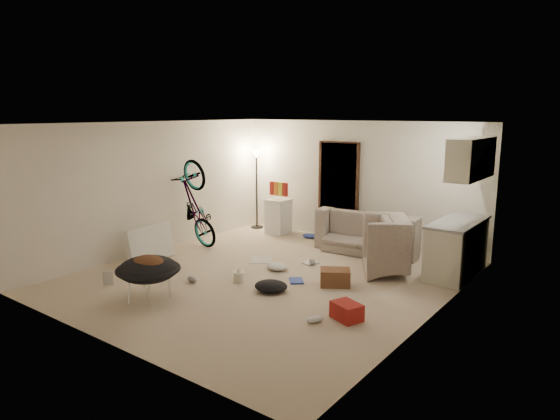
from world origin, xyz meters
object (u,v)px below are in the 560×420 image
Objects in this scene: bicycle at (196,224)px; juicer at (239,276)px; drink_case_b at (347,311)px; armchair at (407,253)px; floor_lamp at (257,172)px; drink_case_a at (335,277)px; kitchen_counter at (457,249)px; tv_box at (150,243)px; mini_fridge at (278,216)px; sofa at (370,236)px; saucer_chair at (149,275)px.

juicer is (2.09, -1.07, -0.38)m from bicycle.
armchair is at bearing 115.10° from drink_case_b.
armchair reaches higher than juicer.
drink_case_a is (3.50, -2.32, -1.18)m from floor_lamp.
armchair is (-0.69, -0.42, -0.09)m from kitchen_counter.
bicycle is 1.86× the size of tv_box.
mini_fridge reaches higher than drink_case_a.
kitchen_counter reaches higher than drink_case_b.
mini_fridge is at bearing 76.96° from tv_box.
sofa is at bearing 69.99° from drink_case_a.
bicycle reaches higher than drink_case_a.
tv_box reaches higher than drink_case_b.
mini_fridge is 4.49m from saucer_chair.
floor_lamp is at bearing 172.34° from kitchen_counter.
kitchen_counter is 3.87× the size of drink_case_b.
kitchen_counter is 1.38× the size of armchair.
sofa is at bearing -2.16° from mini_fridge.
saucer_chair is at bearing -162.58° from drink_case_a.
bicycle is (-4.04, -0.98, 0.12)m from armchair.
drink_case_a is at bearing 49.99° from saucer_chair.
kitchen_counter is 1.54× the size of tv_box.
kitchen_counter is 0.83× the size of bicycle.
mini_fridge is at bearing 42.85° from armchair.
kitchen_counter is at bearing 162.25° from sofa.
mini_fridge is (-3.43, 0.97, 0.03)m from armchair.
armchair is at bearing 138.37° from sofa.
floor_lamp is 1.85× the size of tv_box.
saucer_chair is at bearing -135.12° from drink_case_b.
bicycle is 4.68× the size of drink_case_b.
tv_box is (0.10, -3.18, -0.98)m from floor_lamp.
armchair is at bearing 46.28° from juicer.
floor_lamp is 1.98× the size of saucer_chair.
sofa is 4.18m from tv_box.
drink_case_a is at bearing 98.80° from sofa.
floor_lamp is 4.67× the size of drink_case_b.
tv_box is (-4.73, -2.53, -0.12)m from kitchen_counter.
floor_lamp is at bearing 172.25° from mini_fridge.
bicycle is (-2.92, -1.84, 0.18)m from sofa.
kitchen_counter reaches higher than tv_box.
floor_lamp is at bearing 8.54° from bicycle.
floor_lamp is at bearing 113.83° from drink_case_a.
bicycle reaches higher than saucer_chair.
drink_case_a is 1.18× the size of drink_case_b.
bicycle is at bearing 152.93° from juicer.
kitchen_counter is at bearing 50.63° from saucer_chair.
kitchen_counter reaches higher than armchair.
sofa is at bearing -52.02° from bicycle.
tv_box is at bearing 140.70° from saucer_chair.
drink_case_b is at bearing -41.97° from mini_fridge.
bicycle is 2.91m from saucer_chair.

